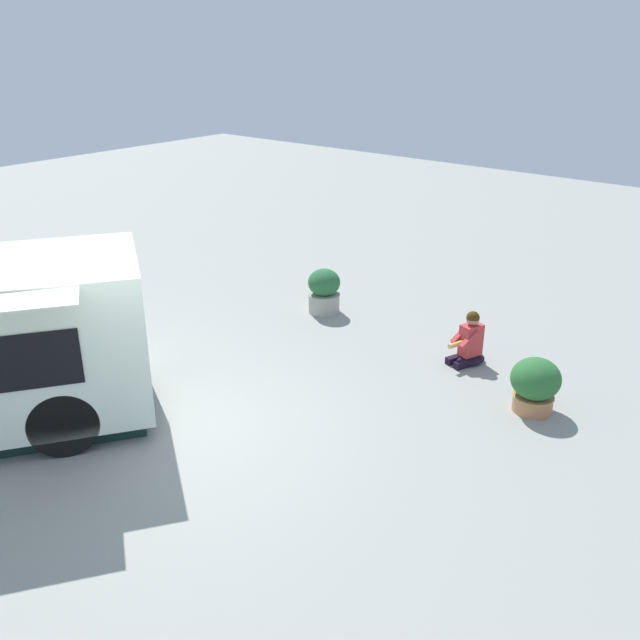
# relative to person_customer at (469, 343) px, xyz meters

# --- Properties ---
(ground_plane) EXTENTS (40.00, 40.00, 0.00)m
(ground_plane) POSITION_rel_person_customer_xyz_m (-2.15, -4.45, -0.34)
(ground_plane) COLOR gray
(person_customer) EXTENTS (0.59, 0.77, 0.88)m
(person_customer) POSITION_rel_person_customer_xyz_m (0.00, 0.00, 0.00)
(person_customer) COLOR black
(person_customer) RESTS_ON ground_plane
(planter_flowering_near) EXTENTS (0.69, 0.69, 0.80)m
(planter_flowering_near) POSITION_rel_person_customer_xyz_m (1.44, -0.80, 0.08)
(planter_flowering_near) COLOR #B77A4E
(planter_flowering_near) RESTS_ON ground_plane
(planter_flowering_far) EXTENTS (0.61, 0.61, 0.85)m
(planter_flowering_far) POSITION_rel_person_customer_xyz_m (-3.16, 0.21, 0.09)
(planter_flowering_far) COLOR #A09E8F
(planter_flowering_far) RESTS_ON ground_plane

